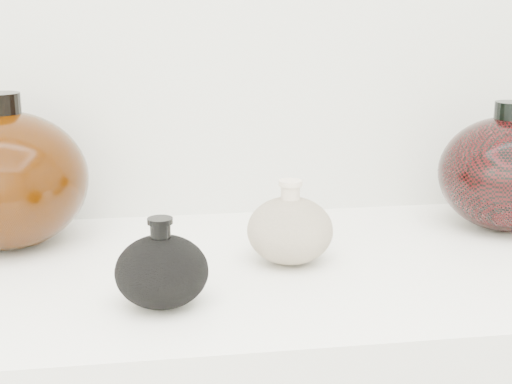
{
  "coord_description": "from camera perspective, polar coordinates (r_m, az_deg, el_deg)",
  "views": [
    {
      "loc": [
        -0.13,
        0.06,
        1.23
      ],
      "look_at": [
        0.0,
        0.92,
        1.01
      ],
      "focal_mm": 50.0,
      "sensor_mm": 36.0,
      "label": 1
    }
  ],
  "objects": [
    {
      "name": "left_round_pot",
      "position": [
        1.07,
        -19.39,
        0.97
      ],
      "size": [
        0.25,
        0.25,
        0.22
      ],
      "color": "black",
      "rests_on": "display_counter"
    },
    {
      "name": "right_round_pot",
      "position": [
        1.16,
        19.42,
        1.44
      ],
      "size": [
        0.27,
        0.27,
        0.2
      ],
      "color": "black",
      "rests_on": "display_counter"
    },
    {
      "name": "black_gourd_vase",
      "position": [
        0.82,
        -7.55,
        -6.26
      ],
      "size": [
        0.14,
        0.14,
        0.11
      ],
      "color": "black",
      "rests_on": "display_counter"
    },
    {
      "name": "cream_gourd_vase",
      "position": [
        0.95,
        2.74,
        -3.02
      ],
      "size": [
        0.13,
        0.13,
        0.11
      ],
      "color": "#B9AF92",
      "rests_on": "display_counter"
    }
  ]
}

